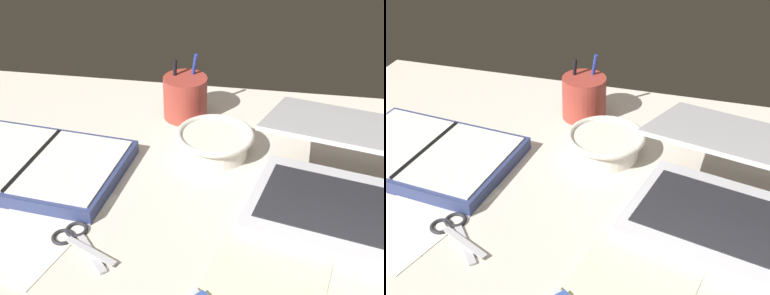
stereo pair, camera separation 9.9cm
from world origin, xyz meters
TOP-DOWN VIEW (x-y plane):
  - desk_top at (0.00, 0.00)cm, footprint 140.00×100.00cm
  - laptop at (23.15, 6.33)cm, footprint 38.00×37.75cm
  - bowl at (-2.01, 19.45)cm, footprint 16.08×16.08cm
  - pen_cup at (-10.61, 33.66)cm, footprint 9.94×9.94cm
  - planner at (-35.96, 7.30)cm, footprint 36.81×27.33cm
  - scissors at (-21.47, -10.23)cm, footprint 12.56×11.06cm
  - paper_sheet_front at (9.99, -15.22)cm, footprint 23.25×30.53cm
  - paper_sheet_beside_planner at (-28.65, -8.00)cm, footprint 21.85×28.96cm

SIDE VIEW (x-z plane):
  - desk_top at x=0.00cm, z-range 0.00..2.00cm
  - paper_sheet_front at x=9.99cm, z-range 2.00..2.16cm
  - paper_sheet_beside_planner at x=-28.65cm, z-range 2.00..2.16cm
  - scissors at x=-21.47cm, z-range 1.94..2.74cm
  - planner at x=-35.96cm, z-range 1.91..5.02cm
  - bowl at x=-2.01cm, z-range 2.31..7.31cm
  - pen_cup at x=-10.61cm, z-range -0.41..14.25cm
  - laptop at x=23.15cm, z-range -0.79..15.17cm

